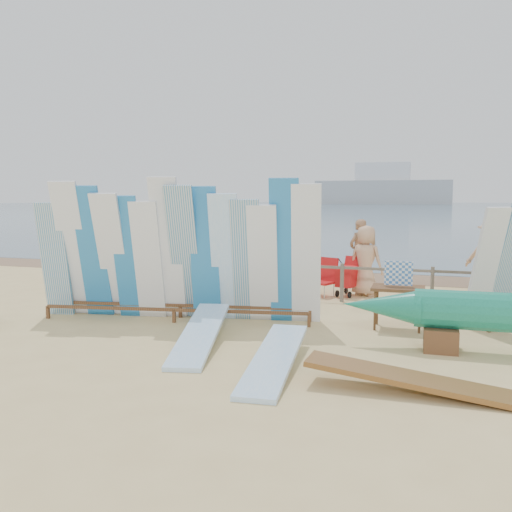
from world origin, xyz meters
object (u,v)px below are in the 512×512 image
(vendor_table, at_px, (398,306))
(beachgoer_2, at_px, (178,256))
(flat_board_b, at_px, (275,369))
(beachgoer_0, at_px, (97,248))
(beachgoer_extra_1, at_px, (174,245))
(main_surfboard_rack, at_px, (177,257))
(beach_chair_left, at_px, (322,285))
(beachgoer_8, at_px, (501,264))
(beachgoer_3, at_px, (291,248))
(beachgoer_7, at_px, (359,252))
(beachgoer_5, at_px, (285,250))
(flat_board_c, at_px, (413,393))
(beachgoer_4, at_px, (248,257))
(beach_chair_right, at_px, (290,285))
(beachgoer_9, at_px, (491,255))
(beachgoer_6, at_px, (366,261))
(flat_board_a, at_px, (200,346))
(stroller, at_px, (348,280))

(vendor_table, relative_size, beachgoer_2, 0.77)
(flat_board_b, bearing_deg, beachgoer_2, 121.52)
(beachgoer_0, bearing_deg, beachgoer_extra_1, -116.82)
(main_surfboard_rack, height_order, beach_chair_left, main_surfboard_rack)
(beachgoer_8, relative_size, beachgoer_3, 0.97)
(beachgoer_7, bearing_deg, beachgoer_3, -63.69)
(beach_chair_left, height_order, beachgoer_5, beachgoer_5)
(flat_board_c, xyz_separation_m, beachgoer_4, (-4.38, 6.53, 0.86))
(vendor_table, bearing_deg, beachgoer_7, 104.47)
(main_surfboard_rack, relative_size, beachgoer_8, 3.16)
(vendor_table, xyz_separation_m, beachgoer_4, (-3.99, 3.16, 0.44))
(flat_board_b, distance_m, beach_chair_left, 5.89)
(beach_chair_right, xyz_separation_m, beachgoer_9, (4.84, 2.15, 0.71))
(beachgoer_9, distance_m, beachgoer_4, 6.32)
(beachgoer_extra_1, distance_m, beachgoer_3, 4.30)
(beachgoer_5, bearing_deg, beachgoer_6, -164.21)
(main_surfboard_rack, relative_size, vendor_table, 4.48)
(beach_chair_right, relative_size, beachgoer_9, 0.43)
(flat_board_c, height_order, beach_chair_right, beach_chair_right)
(beachgoer_8, bearing_deg, flat_board_b, 100.57)
(beach_chair_left, relative_size, beachgoer_9, 0.50)
(beachgoer_extra_1, bearing_deg, flat_board_a, -41.26)
(beach_chair_left, bearing_deg, beach_chair_right, -156.41)
(flat_board_c, xyz_separation_m, beach_chair_right, (-3.18, 6.23, 0.24))
(beachgoer_6, distance_m, beachgoer_2, 5.03)
(beachgoer_2, bearing_deg, beachgoer_extra_1, -178.38)
(beach_chair_left, bearing_deg, vendor_table, -33.88)
(flat_board_b, distance_m, beachgoer_5, 8.71)
(beach_chair_left, xyz_separation_m, beachgoer_4, (-2.02, 0.28, 0.59))
(stroller, height_order, beachgoer_0, beachgoer_0)
(beachgoer_8, height_order, beachgoer_7, beachgoer_7)
(beachgoer_extra_1, relative_size, beachgoer_9, 0.90)
(beach_chair_left, distance_m, beachgoer_6, 1.23)
(beachgoer_extra_1, distance_m, beachgoer_2, 3.45)
(flat_board_b, bearing_deg, flat_board_c, -16.36)
(stroller, bearing_deg, beachgoer_7, 104.95)
(vendor_table, height_order, flat_board_c, vendor_table)
(stroller, relative_size, beachgoer_7, 0.53)
(beachgoer_9, xyz_separation_m, beachgoer_0, (-11.46, -0.62, -0.11))
(flat_board_a, distance_m, beachgoer_4, 5.55)
(vendor_table, bearing_deg, beachgoer_4, 141.05)
(stroller, bearing_deg, beachgoer_5, 148.82)
(beachgoer_7, bearing_deg, beachgoer_0, -51.03)
(beach_chair_right, xyz_separation_m, beachgoer_8, (4.90, 0.58, 0.66))
(beachgoer_6, bearing_deg, stroller, 39.82)
(stroller, xyz_separation_m, beachgoer_5, (-2.24, 2.34, 0.47))
(flat_board_c, relative_size, beachgoer_2, 1.64)
(main_surfboard_rack, distance_m, beachgoer_4, 3.80)
(beachgoer_0, bearing_deg, flat_board_c, 160.49)
(beachgoer_6, relative_size, beachgoer_extra_1, 1.03)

